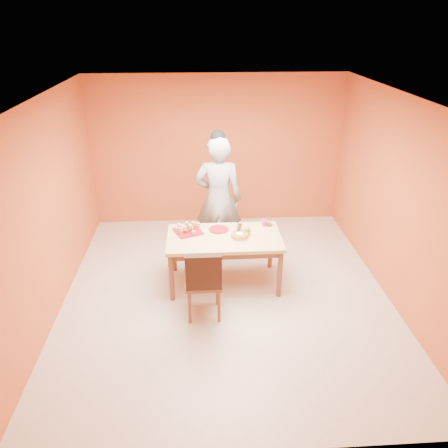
{
  "coord_description": "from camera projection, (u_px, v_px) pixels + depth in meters",
  "views": [
    {
      "loc": [
        -0.36,
        -5.13,
        3.57
      ],
      "look_at": [
        -0.01,
        0.3,
        0.95
      ],
      "focal_mm": 35.0,
      "sensor_mm": 36.0,
      "label": 1
    }
  ],
  "objects": [
    {
      "name": "checker_tin",
      "position": [
        269.0,
        224.0,
        6.43
      ],
      "size": [
        0.12,
        0.12,
        0.03
      ],
      "primitive_type": "cylinder",
      "rotation": [
        0.0,
        0.0,
        -0.23
      ],
      "color": "#321C0D",
      "rests_on": "dining_table"
    },
    {
      "name": "egg_ornament",
      "position": [
        247.0,
        231.0,
        6.14
      ],
      "size": [
        0.11,
        0.09,
        0.12
      ],
      "primitive_type": "ellipsoid",
      "rotation": [
        0.0,
        0.0,
        0.1
      ],
      "color": "olive",
      "rests_on": "dining_table"
    },
    {
      "name": "dining_table",
      "position": [
        224.0,
        242.0,
        6.16
      ],
      "size": [
        1.6,
        0.9,
        0.76
      ],
      "color": "#E1C176",
      "rests_on": "floor"
    },
    {
      "name": "wall_right",
      "position": [
        397.0,
        202.0,
        5.73
      ],
      "size": [
        0.0,
        5.0,
        5.0
      ],
      "primitive_type": "plane",
      "rotation": [
        1.57,
        0.0,
        -1.57
      ],
      "color": "#C15D2C",
      "rests_on": "floor"
    },
    {
      "name": "cake_server",
      "position": [
        239.0,
        228.0,
        6.21
      ],
      "size": [
        0.12,
        0.28,
        0.01
      ],
      "primitive_type": "cube",
      "rotation": [
        0.0,
        0.0,
        -0.24
      ],
      "color": "silver",
      "rests_on": "sponge_cake"
    },
    {
      "name": "red_dinner_plate",
      "position": [
        219.0,
        229.0,
        6.3
      ],
      "size": [
        0.35,
        0.35,
        0.02
      ],
      "primitive_type": "cylinder",
      "rotation": [
        0.0,
        0.0,
        -0.26
      ],
      "color": "maroon",
      "rests_on": "dining_table"
    },
    {
      "name": "wall_left",
      "position": [
        48.0,
        211.0,
        5.47
      ],
      "size": [
        0.0,
        5.0,
        5.0
      ],
      "primitive_type": "plane",
      "rotation": [
        1.57,
        0.0,
        1.57
      ],
      "color": "#C15D2C",
      "rests_on": "floor"
    },
    {
      "name": "magenta_glass",
      "position": [
        264.0,
        223.0,
        6.41
      ],
      "size": [
        0.09,
        0.09,
        0.1
      ],
      "primitive_type": "cylinder",
      "rotation": [
        0.0,
        0.0,
        -0.31
      ],
      "color": "#C71D81",
      "rests_on": "dining_table"
    },
    {
      "name": "white_cake_plate",
      "position": [
        240.0,
        238.0,
        6.08
      ],
      "size": [
        0.33,
        0.33,
        0.01
      ],
      "primitive_type": "cylinder",
      "rotation": [
        0.0,
        0.0,
        -0.38
      ],
      "color": "white",
      "rests_on": "dining_table"
    },
    {
      "name": "dining_chair",
      "position": [
        203.0,
        281.0,
        5.53
      ],
      "size": [
        0.46,
        0.54,
        1.01
      ],
      "rotation": [
        0.0,
        0.0,
        0.01
      ],
      "color": "brown",
      "rests_on": "floor"
    },
    {
      "name": "person",
      "position": [
        218.0,
        199.0,
        6.73
      ],
      "size": [
        0.77,
        0.54,
        2.0
      ],
      "primitive_type": "imported",
      "rotation": [
        0.0,
        0.0,
        3.05
      ],
      "color": "gray",
      "rests_on": "floor"
    },
    {
      "name": "pastry_pile",
      "position": [
        188.0,
        227.0,
        6.21
      ],
      "size": [
        0.32,
        0.32,
        0.1
      ],
      "primitive_type": null,
      "color": "tan",
      "rests_on": "pastry_platter"
    },
    {
      "name": "sponge_cake",
      "position": [
        240.0,
        235.0,
        6.06
      ],
      "size": [
        0.26,
        0.26,
        0.05
      ],
      "primitive_type": "cylinder",
      "rotation": [
        0.0,
        0.0,
        0.09
      ],
      "color": "orange",
      "rests_on": "white_cake_plate"
    },
    {
      "name": "pastry_platter",
      "position": [
        188.0,
        231.0,
        6.24
      ],
      "size": [
        0.46,
        0.46,
        0.02
      ],
      "primitive_type": "cube",
      "rotation": [
        0.0,
        0.0,
        0.4
      ],
      "color": "maroon",
      "rests_on": "dining_table"
    },
    {
      "name": "ceiling",
      "position": [
        227.0,
        98.0,
        5.01
      ],
      "size": [
        5.0,
        5.0,
        0.0
      ],
      "primitive_type": "plane",
      "rotation": [
        3.14,
        0.0,
        0.0
      ],
      "color": "silver",
      "rests_on": "wall_back"
    },
    {
      "name": "wall_back",
      "position": [
        217.0,
        151.0,
        7.85
      ],
      "size": [
        4.5,
        0.0,
        4.5
      ],
      "primitive_type": "plane",
      "rotation": [
        1.57,
        0.0,
        0.0
      ],
      "color": "#C15D2C",
      "rests_on": "floor"
    },
    {
      "name": "floor",
      "position": [
        226.0,
        294.0,
        6.18
      ],
      "size": [
        5.0,
        5.0,
        0.0
      ],
      "primitive_type": "plane",
      "color": "beige",
      "rests_on": "ground"
    }
  ]
}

